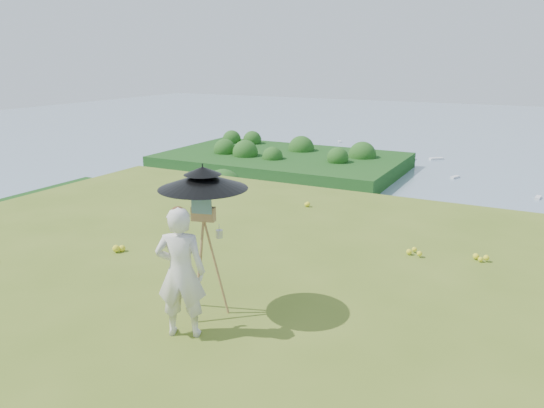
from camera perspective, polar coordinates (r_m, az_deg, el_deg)
The scene contains 12 objects.
ground at distance 8.50m, azimuth -9.52°, elevation -8.63°, with size 14.00×14.00×0.00m, color #577020.
shoreline_tier at distance 90.35m, azimuth 21.99°, elevation -11.55°, with size 170.00×28.00×8.00m, color #716C5A.
bay_water at distance 249.02m, azimuth 26.12°, elevation 5.33°, with size 700.00×700.00×0.00m, color slate.
peninsula at distance 182.70m, azimuth 1.08°, elevation 5.33°, with size 90.00×60.00×12.00m, color #103D12, non-canonical shape.
slope_trees at distance 45.34m, azimuth 19.22°, elevation -9.38°, with size 110.00×50.00×6.00m, color #264B16, non-canonical shape.
harbor_town at distance 87.70m, azimuth 22.42°, elevation -7.75°, with size 110.00×22.00×5.00m, color silver, non-canonical shape.
moored_boats at distance 172.08m, azimuth 21.01°, elevation 2.07°, with size 140.00×140.00×0.70m, color white, non-canonical shape.
wildflowers at distance 8.66m, azimuth -8.55°, elevation -7.69°, with size 10.00×10.50×0.12m, color yellow, non-canonical shape.
painter at distance 6.76m, azimuth -9.79°, elevation -7.26°, with size 0.62×0.41×1.71m, color beige.
field_easel at distance 7.25m, azimuth -7.23°, elevation -5.67°, with size 0.64×0.64×1.68m, color olive, non-canonical shape.
sun_umbrella at distance 7.00m, azimuth -7.41°, elevation 1.39°, with size 1.19×1.19×0.74m, color black, non-canonical shape.
painter_cap at distance 6.50m, azimuth -10.11°, elevation -0.70°, with size 0.19×0.23×0.10m, color #C56C76, non-canonical shape.
Camera 1 is at (4.75, -6.14, 3.45)m, focal length 35.00 mm.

